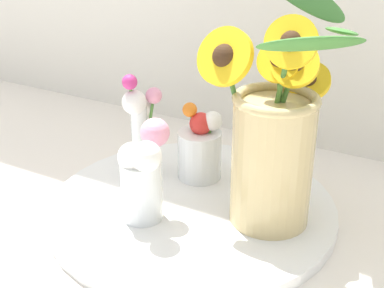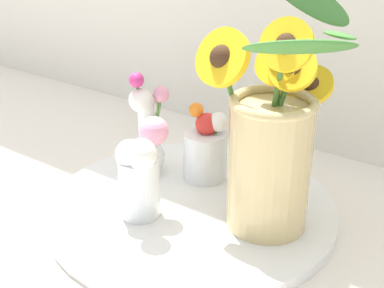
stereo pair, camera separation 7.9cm
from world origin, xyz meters
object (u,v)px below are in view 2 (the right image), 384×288
(mason_jar_sunflowers, at_px, (272,144))
(vase_small_center, at_px, (140,171))
(serving_tray, at_px, (192,208))
(vase_small_back, at_px, (206,149))
(vase_bulb_right, at_px, (147,133))

(mason_jar_sunflowers, bearing_deg, vase_small_center, -151.23)
(serving_tray, xyz_separation_m, vase_small_back, (-0.03, 0.08, 0.06))
(serving_tray, bearing_deg, mason_jar_sunflowers, 8.42)
(serving_tray, height_order, mason_jar_sunflowers, mason_jar_sunflowers)
(vase_small_center, bearing_deg, vase_small_back, 86.23)
(serving_tray, xyz_separation_m, vase_bulb_right, (-0.12, 0.04, 0.08))
(vase_small_back, bearing_deg, serving_tray, -69.48)
(vase_bulb_right, relative_size, vase_small_back, 1.39)
(serving_tray, distance_m, vase_small_center, 0.12)
(vase_bulb_right, bearing_deg, vase_small_center, -54.20)
(serving_tray, height_order, vase_small_center, vase_small_center)
(vase_small_center, relative_size, vase_bulb_right, 0.82)
(mason_jar_sunflowers, height_order, vase_small_back, mason_jar_sunflowers)
(vase_bulb_right, xyz_separation_m, vase_small_back, (0.09, 0.04, -0.02))
(serving_tray, height_order, vase_bulb_right, vase_bulb_right)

